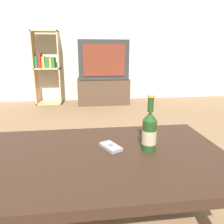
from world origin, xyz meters
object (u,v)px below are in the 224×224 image
object	(u,v)px
bookshelf	(47,66)
beer_bottle	(149,131)
tv_stand	(103,91)
television	(103,60)
cell_phone	(111,147)

from	to	relation	value
bookshelf	beer_bottle	bearing A→B (deg)	-72.77
tv_stand	bookshelf	size ratio (longest dim) A/B	0.72
tv_stand	television	bearing A→B (deg)	-90.00
bookshelf	cell_phone	size ratio (longest dim) A/B	8.90
cell_phone	television	bearing A→B (deg)	59.83
bookshelf	cell_phone	bearing A→B (deg)	-75.76
tv_stand	bookshelf	xyz separation A→B (m)	(-0.89, 0.10, 0.40)
tv_stand	cell_phone	bearing A→B (deg)	-94.19
television	beer_bottle	distance (m)	2.70
television	tv_stand	bearing A→B (deg)	90.00
television	beer_bottle	xyz separation A→B (m)	(-0.03, -2.69, -0.21)
tv_stand	beer_bottle	size ratio (longest dim) A/B	3.26
television	cell_phone	xyz separation A→B (m)	(-0.19, -2.65, -0.29)
cell_phone	beer_bottle	bearing A→B (deg)	-39.67
television	cell_phone	distance (m)	2.68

